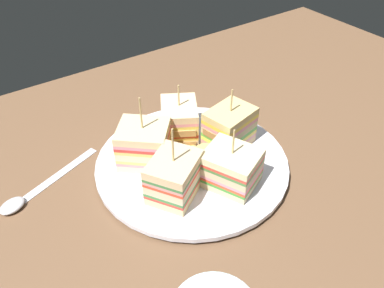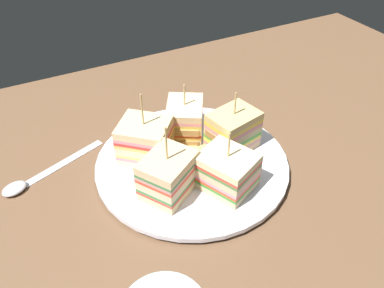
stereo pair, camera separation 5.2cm
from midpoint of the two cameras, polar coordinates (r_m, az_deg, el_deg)
ground_plane at (r=55.36cm, az=2.69°, el=-4.28°), size 123.00×70.83×1.80cm
plate at (r=54.21cm, az=2.74°, el=-2.99°), size 26.87×26.87×1.30cm
sandwich_wedge_0 at (r=52.90cm, az=-4.14°, el=0.40°), size 8.91×8.83×10.23cm
sandwich_wedge_1 at (r=47.72cm, az=-0.44°, el=-4.77°), size 8.46×8.01×10.19cm
sandwich_wedge_2 at (r=49.08cm, az=8.18°, el=-4.12°), size 7.99×8.46×8.58cm
sandwich_wedge_3 at (r=54.59cm, az=9.02°, el=1.54°), size 7.62×6.32×9.25cm
sandwich_wedge_4 at (r=57.23cm, az=1.52°, el=3.60°), size 7.82×8.38×8.43cm
chip_pile at (r=53.92cm, az=3.76°, el=-1.67°), size 6.67×7.25×1.63cm
spoon at (r=55.79cm, az=-20.24°, el=-5.07°), size 15.28×7.13×1.00cm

